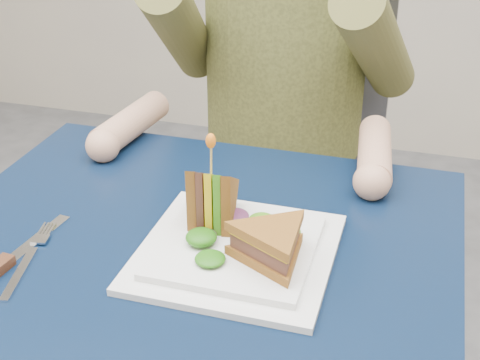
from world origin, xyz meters
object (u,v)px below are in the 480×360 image
(diner, at_px, (285,12))
(fork, at_px, (27,261))
(table, at_px, (178,307))
(sandwich_upright, at_px, (212,200))
(sandwich_flat, at_px, (272,244))
(plate, at_px, (237,250))
(chair, at_px, (290,155))

(diner, bearing_deg, fork, -105.43)
(table, relative_size, fork, 4.21)
(sandwich_upright, bearing_deg, diner, 92.80)
(sandwich_upright, bearing_deg, sandwich_flat, -33.84)
(sandwich_flat, bearing_deg, plate, 155.56)
(chair, distance_m, diner, 0.39)
(table, height_order, fork, fork)
(chair, xyz_separation_m, sandwich_upright, (0.03, -0.66, 0.24))
(plate, bearing_deg, fork, -160.38)
(chair, bearing_deg, diner, -90.00)
(sandwich_flat, bearing_deg, diner, 102.00)
(sandwich_flat, bearing_deg, chair, 100.19)
(sandwich_upright, distance_m, fork, 0.26)
(chair, bearing_deg, sandwich_upright, -87.68)
(chair, distance_m, fork, 0.84)
(table, distance_m, plate, 0.12)
(chair, bearing_deg, table, -90.00)
(plate, bearing_deg, chair, 96.17)
(diner, height_order, plate, diner)
(chair, relative_size, sandwich_upright, 6.61)
(table, xyz_separation_m, sandwich_flat, (0.13, 0.01, 0.12))
(plate, distance_m, sandwich_upright, 0.08)
(fork, bearing_deg, plate, 19.62)
(plate, height_order, fork, plate)
(diner, bearing_deg, chair, 90.00)
(table, xyz_separation_m, fork, (-0.19, -0.06, 0.08))
(table, distance_m, diner, 0.68)
(plate, xyz_separation_m, sandwich_upright, (-0.05, 0.04, 0.05))
(sandwich_flat, bearing_deg, fork, -167.74)
(sandwich_flat, bearing_deg, table, -175.80)
(diner, relative_size, sandwich_upright, 5.30)
(diner, height_order, sandwich_flat, diner)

